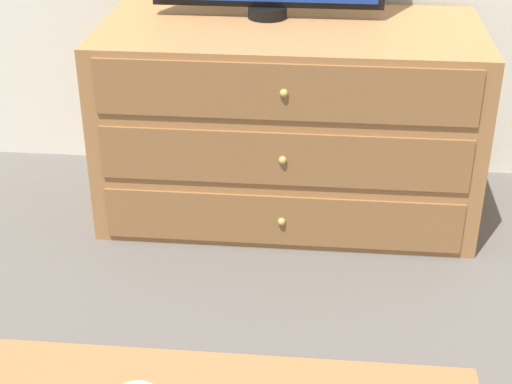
% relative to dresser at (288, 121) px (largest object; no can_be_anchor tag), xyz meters
% --- Properties ---
extents(ground_plane, '(12.00, 12.00, 0.00)m').
position_rel_dresser_xyz_m(ground_plane, '(0.05, 0.32, -0.31)').
color(ground_plane, '#56514C').
extents(dresser, '(1.18, 0.59, 0.62)m').
position_rel_dresser_xyz_m(dresser, '(0.00, 0.00, 0.00)').
color(dresser, '#9E6B3D').
rests_on(dresser, ground_plane).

